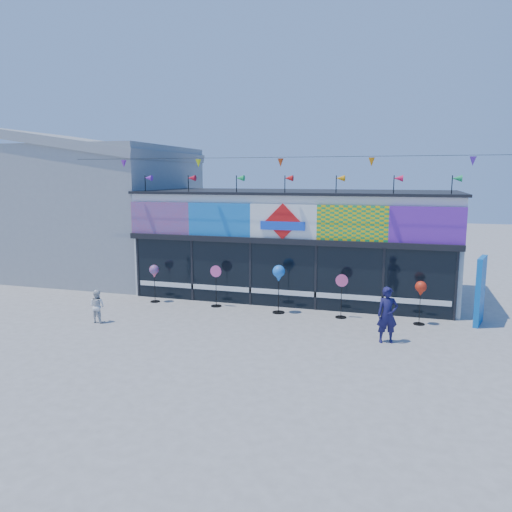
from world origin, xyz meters
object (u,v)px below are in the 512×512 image
at_px(blue_sign, 480,291).
at_px(child, 97,306).
at_px(spinner_3, 341,295).
at_px(spinner_4, 421,290).
at_px(spinner_0, 154,272).
at_px(adult_man, 387,315).
at_px(spinner_2, 279,275).
at_px(spinner_1, 216,285).

height_order(blue_sign, child, blue_sign).
distance_m(spinner_3, spinner_4, 2.51).
distance_m(spinner_0, spinner_3, 6.97).
height_order(spinner_0, adult_man, adult_man).
bearing_deg(spinner_4, spinner_3, 178.75).
xyz_separation_m(spinner_0, spinner_4, (9.44, -0.16, -0.00)).
height_order(adult_man, child, adult_man).
relative_size(spinner_0, spinner_3, 0.96).
bearing_deg(blue_sign, child, -149.30).
bearing_deg(adult_man, spinner_3, 109.47).
xyz_separation_m(spinner_2, child, (-5.32, -2.77, -0.80)).
bearing_deg(child, spinner_3, -153.86).
bearing_deg(spinner_1, adult_man, -20.69).
xyz_separation_m(blue_sign, spinner_3, (-4.29, -0.53, -0.31)).
xyz_separation_m(spinner_1, adult_man, (6.08, -2.30, 0.01)).
bearing_deg(adult_man, spinner_1, 142.66).
distance_m(spinner_0, spinner_1, 2.46).
distance_m(spinner_1, spinner_3, 4.52).
distance_m(spinner_2, spinner_3, 2.21).
bearing_deg(spinner_0, spinner_4, -0.99).
relative_size(spinner_4, child, 1.32).
xyz_separation_m(spinner_4, child, (-9.95, -2.74, -0.59)).
bearing_deg(spinner_0, spinner_2, -1.61).
relative_size(spinner_2, child, 1.56).
height_order(spinner_1, child, spinner_1).
relative_size(spinner_2, spinner_4, 1.19).
xyz_separation_m(spinner_1, child, (-2.95, -2.96, -0.26)).
relative_size(spinner_0, child, 1.32).
bearing_deg(spinner_3, blue_sign, 7.10).
height_order(spinner_0, spinner_2, spinner_2).
distance_m(spinner_0, adult_man, 8.81).
distance_m(spinner_1, spinner_2, 2.44).
relative_size(blue_sign, spinner_0, 1.54).
bearing_deg(blue_sign, spinner_0, -162.97).
height_order(spinner_4, child, spinner_4).
bearing_deg(spinner_0, adult_man, -14.78).
bearing_deg(spinner_0, child, -99.86).
distance_m(spinner_4, adult_man, 2.30).
relative_size(spinner_3, adult_man, 0.92).
distance_m(adult_man, child, 9.05).
relative_size(spinner_1, spinner_2, 0.90).
bearing_deg(spinner_4, blue_sign, 18.06).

